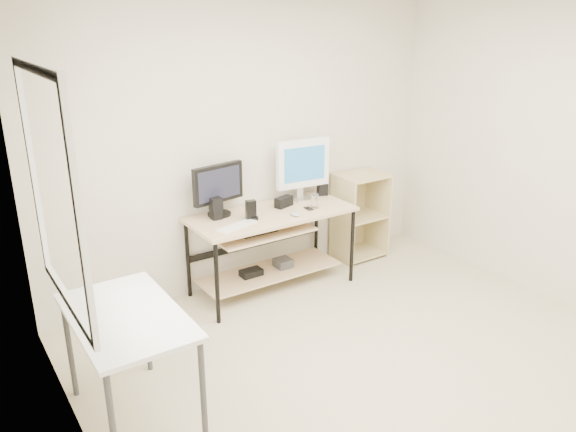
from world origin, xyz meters
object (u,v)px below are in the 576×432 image
at_px(shelf_unit, 357,215).
at_px(white_imac, 303,165).
at_px(desk, 269,235).
at_px(audio_controller, 251,210).
at_px(black_monitor, 218,187).
at_px(side_table, 127,326).

relative_size(shelf_unit, white_imac, 1.55).
xyz_separation_m(shelf_unit, white_imac, (-0.70, -0.00, 0.63)).
bearing_deg(desk, audio_controller, -164.55).
bearing_deg(shelf_unit, white_imac, -179.77).
height_order(shelf_unit, black_monitor, black_monitor).
relative_size(desk, audio_controller, 8.67).
bearing_deg(side_table, audio_controller, 34.89).
height_order(black_monitor, white_imac, white_imac).
distance_m(black_monitor, white_imac, 0.88).
relative_size(side_table, audio_controller, 5.78).
height_order(shelf_unit, audio_controller, audio_controller).
relative_size(white_imac, audio_controller, 3.35).
bearing_deg(audio_controller, shelf_unit, 21.17).
height_order(desk, white_imac, white_imac).
distance_m(shelf_unit, audio_controller, 1.47).
bearing_deg(black_monitor, side_table, -144.80).
relative_size(black_monitor, white_imac, 0.86).
bearing_deg(audio_controller, black_monitor, 136.65).
bearing_deg(side_table, white_imac, 29.75).
xyz_separation_m(black_monitor, audio_controller, (0.17, -0.25, -0.18)).
relative_size(black_monitor, audio_controller, 2.89).
height_order(black_monitor, audio_controller, black_monitor).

